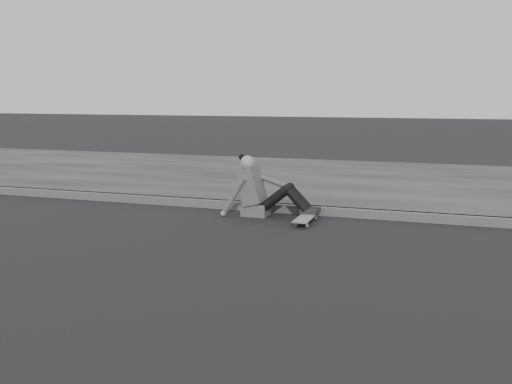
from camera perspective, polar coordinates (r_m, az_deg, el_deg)
ground at (r=6.01m, az=-2.65°, el=-6.86°), size 80.00×80.00×0.00m
curb at (r=8.38m, az=3.69°, el=-1.70°), size 24.00×0.16×0.12m
sidewalk at (r=11.29m, az=7.61°, el=1.17°), size 24.00×6.00×0.12m
skateboard at (r=7.75m, az=5.04°, el=-2.56°), size 0.20×0.78×0.09m
seated_woman at (r=8.13m, az=0.43°, el=0.12°), size 1.38×0.46×0.88m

